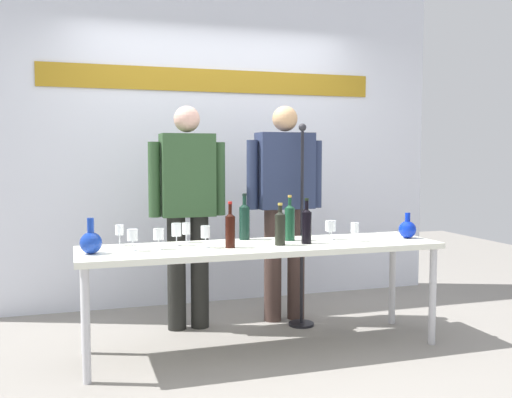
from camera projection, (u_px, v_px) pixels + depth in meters
name	position (u px, v px, depth m)	size (l,w,h in m)	color
ground_plane	(263.00, 349.00, 4.01)	(10.00, 10.00, 0.00)	gray
back_wall	(213.00, 137.00, 5.26)	(4.29, 0.11, 3.00)	silver
display_table	(263.00, 253.00, 3.96)	(2.47, 0.64, 0.73)	white
decanter_blue_left	(91.00, 242.00, 3.58)	(0.14, 0.14, 0.22)	#1637A0
decanter_blue_right	(407.00, 229.00, 4.26)	(0.13, 0.13, 0.19)	#0B27B0
presenter_left	(188.00, 203.00, 4.42)	(0.59, 0.22, 1.71)	black
presenter_right	(285.00, 197.00, 4.66)	(0.64, 0.22, 1.73)	#422F2A
wine_bottle_0	(230.00, 229.00, 3.81)	(0.06, 0.06, 0.31)	black
wine_bottle_1	(290.00, 221.00, 4.14)	(0.07, 0.07, 0.33)	#154128
wine_bottle_2	(280.00, 227.00, 3.92)	(0.07, 0.07, 0.29)	black
wine_bottle_3	(244.00, 220.00, 4.18)	(0.08, 0.08, 0.33)	black
wine_bottle_4	(307.00, 225.00, 3.99)	(0.07, 0.07, 0.31)	black
wine_glass_left_0	(176.00, 230.00, 3.90)	(0.07, 0.07, 0.15)	white
wine_glass_left_1	(205.00, 232.00, 3.81)	(0.06, 0.06, 0.15)	white
wine_glass_left_2	(132.00, 235.00, 3.69)	(0.07, 0.07, 0.14)	white
wine_glass_left_3	(186.00, 229.00, 4.04)	(0.06, 0.06, 0.14)	white
wine_glass_left_4	(120.00, 230.00, 3.92)	(0.06, 0.06, 0.14)	white
wine_glass_left_5	(159.00, 235.00, 3.74)	(0.07, 0.07, 0.14)	white
wine_glass_right_0	(330.00, 226.00, 4.07)	(0.06, 0.06, 0.15)	white
wine_glass_right_1	(355.00, 228.00, 4.10)	(0.06, 0.06, 0.13)	white
wine_glass_right_2	(331.00, 226.00, 4.18)	(0.07, 0.07, 0.14)	white
microphone_stand	(302.00, 258.00, 4.52)	(0.20, 0.20, 1.58)	black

